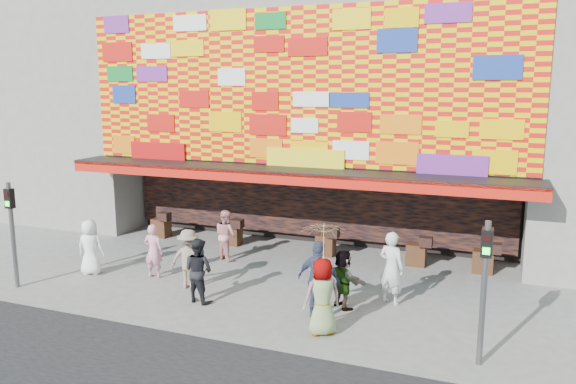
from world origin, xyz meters
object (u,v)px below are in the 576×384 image
ped_h (391,268)px  parasol (323,243)px  signal_left (12,223)px  ped_f (343,279)px  ped_g (322,297)px  ped_c (198,270)px  ped_i (226,235)px  ped_e (319,280)px  ped_a (90,247)px  signal_right (485,277)px  ped_b (153,251)px  ped_d (189,259)px

ped_h → parasol: (-1.09, -2.42, 1.19)m
signal_left → ped_f: size_ratio=1.97×
signal_left → ped_g: signal_left is taller
ped_c → ped_i: (-1.03, 3.54, -0.03)m
ped_e → ped_i: (-4.30, 3.40, -0.14)m
ped_e → ped_f: size_ratio=1.27×
ped_e → ped_a: bearing=4.5°
signal_right → ped_g: 3.56m
ped_b → signal_left: bearing=28.2°
signal_left → ped_a: size_ratio=1.79×
ped_a → ped_b: bearing=-178.8°
ped_d → ped_f: 4.43m
signal_right → ped_d: 8.08m
ped_c → ped_b: bearing=-16.6°
signal_right → ped_b: 9.57m
ped_g → ped_d: bearing=-56.8°
ped_a → ped_g: 7.91m
ped_d → ped_i: ped_d is taller
ped_e → ped_h: 2.13m
ped_h → ped_f: bearing=55.7°
ped_f → parasol: size_ratio=0.82×
ped_i → ped_d: bearing=125.0°
ped_b → parasol: size_ratio=0.87×
signal_right → ped_i: (-8.09, 4.47, -1.03)m
ped_h → ped_i: bearing=3.2°
ped_a → ped_e: (7.41, -0.61, 0.13)m
signal_right → ped_f: (-3.41, 1.88, -1.10)m
ped_b → ped_h: (6.94, 0.50, 0.15)m
ped_a → ped_i: bearing=-149.9°
signal_left → ped_g: size_ratio=1.67×
ped_h → ped_g: bearing=86.7°
ped_e → ped_c: bearing=11.6°
ped_a → ped_h: (8.87, 0.95, 0.12)m
ped_b → ped_g: (5.85, -1.92, 0.09)m
signal_left → ped_b: bearing=34.1°
signal_right → ped_d: bearing=167.6°
signal_left → ped_a: (1.20, 1.67, -1.02)m
ped_b → ped_h: bearing=178.2°
signal_right → ped_b: signal_right is taller
ped_e → ped_b: bearing=-1.7°
signal_right → ped_g: size_ratio=1.67×
ped_a → ped_c: bearing=157.9°
ped_f → ped_c: bearing=54.0°
ped_f → parasol: parasol is taller
ped_i → parasol: (4.67, -4.26, 1.32)m
parasol → signal_left: bearing=-178.7°
signal_left → ped_i: size_ratio=1.81×
signal_right → parasol: (-3.42, 0.20, 0.29)m
ped_a → ped_g: ped_g is taller
signal_left → ped_c: bearing=9.8°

